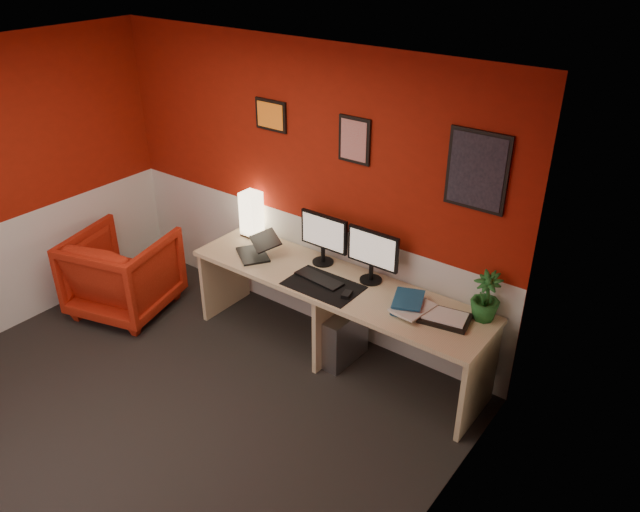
% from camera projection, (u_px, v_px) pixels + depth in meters
% --- Properties ---
extents(ground, '(4.00, 3.50, 0.01)m').
position_uv_depth(ground, '(159.00, 418.00, 4.64)').
color(ground, black).
rests_on(ground, ground).
extents(ceiling, '(4.00, 3.50, 0.01)m').
position_uv_depth(ceiling, '(103.00, 79.00, 3.44)').
color(ceiling, white).
rests_on(ceiling, ground).
extents(wall_back, '(4.00, 0.01, 2.50)m').
position_uv_depth(wall_back, '(302.00, 191.00, 5.27)').
color(wall_back, '#971A0A').
rests_on(wall_back, ground).
extents(wall_right, '(0.01, 3.50, 2.50)m').
position_uv_depth(wall_right, '(403.00, 399.00, 2.99)').
color(wall_right, '#971A0A').
rests_on(wall_right, ground).
extents(wainscot_back, '(4.00, 0.01, 1.00)m').
position_uv_depth(wainscot_back, '(303.00, 267.00, 5.63)').
color(wainscot_back, silver).
rests_on(wainscot_back, ground).
extents(wainscot_left, '(0.01, 3.50, 1.00)m').
position_uv_depth(wainscot_left, '(1.00, 279.00, 5.45)').
color(wainscot_left, silver).
rests_on(wainscot_left, ground).
extents(wainscot_right, '(0.01, 3.50, 1.00)m').
position_uv_depth(wainscot_right, '(393.00, 505.00, 3.35)').
color(wainscot_right, silver).
rests_on(wainscot_right, ground).
extents(desk, '(2.60, 0.65, 0.73)m').
position_uv_depth(desk, '(335.00, 320.00, 5.13)').
color(desk, '#CDAF83').
rests_on(desk, ground).
extents(shoji_lamp, '(0.16, 0.16, 0.40)m').
position_uv_depth(shoji_lamp, '(252.00, 215.00, 5.59)').
color(shoji_lamp, '#FFE5B2').
rests_on(shoji_lamp, desk).
extents(laptop, '(0.40, 0.38, 0.22)m').
position_uv_depth(laptop, '(252.00, 244.00, 5.29)').
color(laptop, black).
rests_on(laptop, desk).
extents(monitor_left, '(0.45, 0.06, 0.58)m').
position_uv_depth(monitor_left, '(323.00, 232.00, 5.10)').
color(monitor_left, black).
rests_on(monitor_left, desk).
extents(monitor_right, '(0.45, 0.06, 0.58)m').
position_uv_depth(monitor_right, '(372.00, 249.00, 4.83)').
color(monitor_right, black).
rests_on(monitor_right, desk).
extents(desk_mat, '(0.60, 0.38, 0.01)m').
position_uv_depth(desk_mat, '(323.00, 286.00, 4.90)').
color(desk_mat, black).
rests_on(desk_mat, desk).
extents(keyboard, '(0.43, 0.18, 0.02)m').
position_uv_depth(keyboard, '(319.00, 279.00, 4.97)').
color(keyboard, black).
rests_on(keyboard, desk_mat).
extents(mouse, '(0.08, 0.11, 0.03)m').
position_uv_depth(mouse, '(347.00, 294.00, 4.75)').
color(mouse, black).
rests_on(mouse, desk_mat).
extents(book_bottom, '(0.29, 0.34, 0.03)m').
position_uv_depth(book_bottom, '(394.00, 304.00, 4.64)').
color(book_bottom, navy).
rests_on(book_bottom, desk).
extents(book_middle, '(0.27, 0.34, 0.02)m').
position_uv_depth(book_middle, '(400.00, 302.00, 4.62)').
color(book_middle, silver).
rests_on(book_middle, book_bottom).
extents(book_top, '(0.31, 0.35, 0.03)m').
position_uv_depth(book_top, '(394.00, 298.00, 4.63)').
color(book_top, navy).
rests_on(book_top, book_middle).
extents(zen_tray, '(0.39, 0.31, 0.03)m').
position_uv_depth(zen_tray, '(445.00, 318.00, 4.48)').
color(zen_tray, black).
rests_on(zen_tray, desk).
extents(potted_plant, '(0.25, 0.25, 0.37)m').
position_uv_depth(potted_plant, '(486.00, 296.00, 4.42)').
color(potted_plant, '#19591E').
rests_on(potted_plant, desk).
extents(pc_tower, '(0.21, 0.46, 0.45)m').
position_uv_depth(pc_tower, '(343.00, 337.00, 5.16)').
color(pc_tower, '#99999E').
rests_on(pc_tower, ground).
extents(armchair, '(1.03, 1.05, 0.78)m').
position_uv_depth(armchair, '(123.00, 273.00, 5.77)').
color(armchair, red).
rests_on(armchair, ground).
extents(art_left, '(0.32, 0.02, 0.26)m').
position_uv_depth(art_left, '(271.00, 115.00, 5.13)').
color(art_left, orange).
rests_on(art_left, wall_back).
extents(art_center, '(0.28, 0.02, 0.36)m').
position_uv_depth(art_center, '(354.00, 140.00, 4.72)').
color(art_center, red).
rests_on(art_center, wall_back).
extents(art_right, '(0.44, 0.02, 0.56)m').
position_uv_depth(art_right, '(477.00, 171.00, 4.20)').
color(art_right, black).
rests_on(art_right, wall_back).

